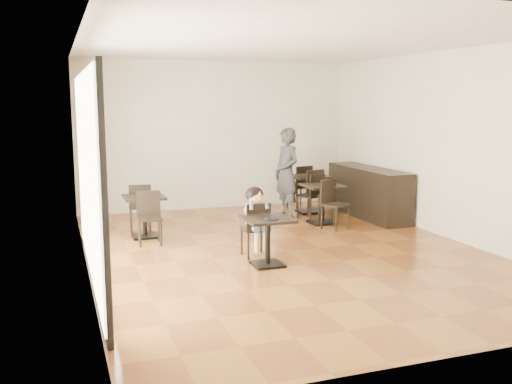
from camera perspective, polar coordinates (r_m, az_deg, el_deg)
name	(u,v)px	position (r m, az deg, el deg)	size (l,w,h in m)	color
floor	(285,251)	(9.06, 2.94, -5.94)	(6.00, 8.00, 0.01)	brown
ceiling	(287,43)	(8.79, 3.12, 14.65)	(6.00, 8.00, 0.01)	white
wall_back	(216,135)	(12.56, -3.98, 5.67)	(6.00, 0.01, 3.20)	beige
wall_front	(459,187)	(5.33, 19.66, 0.47)	(6.00, 0.01, 3.20)	beige
wall_left	(82,157)	(8.12, -16.97, 3.42)	(0.01, 8.00, 3.20)	beige
wall_right	(448,145)	(10.30, 18.69, 4.46)	(0.01, 8.00, 3.20)	beige
storefront_window	(87,175)	(7.65, -16.50, 1.60)	(0.04, 4.50, 2.60)	white
child_table	(268,242)	(8.20, 1.17, -5.01)	(0.66, 0.66, 0.70)	black
child_chair	(255,229)	(8.68, -0.11, -3.72)	(0.38, 0.38, 0.84)	black
child	(255,222)	(8.66, -0.11, -3.02)	(0.38, 0.53, 1.06)	gray
plate	(270,219)	(8.03, 1.43, -2.69)	(0.24, 0.24, 0.01)	black
pizza_slice	(259,199)	(8.41, 0.32, -0.68)	(0.25, 0.19, 0.06)	tan
adult_patron	(287,173)	(11.50, 3.08, 1.90)	(0.66, 0.43, 1.82)	#35353A
cafe_table_mid	(322,204)	(11.05, 6.63, -1.22)	(0.72, 0.72, 0.76)	black
cafe_table_left	(145,217)	(10.07, -11.08, -2.43)	(0.69, 0.69, 0.73)	black
cafe_table_back	(309,194)	(12.11, 5.36, -0.21)	(0.75, 0.75, 0.79)	black
chair_mid_a	(310,196)	(11.53, 5.44, -0.38)	(0.41, 0.41, 0.91)	black
chair_mid_b	(335,205)	(10.56, 7.94, -1.31)	(0.41, 0.41, 0.91)	black
chair_left_a	(140,207)	(10.60, -11.53, -1.48)	(0.39, 0.39, 0.87)	black
chair_left_b	(150,219)	(9.53, -10.60, -2.63)	(0.39, 0.39, 0.87)	black
chair_back_a	(299,187)	(12.59, 4.32, 0.53)	(0.43, 0.43, 0.95)	black
chair_back_b	(321,194)	(11.60, 6.50, -0.23)	(0.43, 0.43, 0.95)	black
service_counter	(368,192)	(11.87, 11.15, -0.02)	(0.60, 2.40, 1.00)	black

